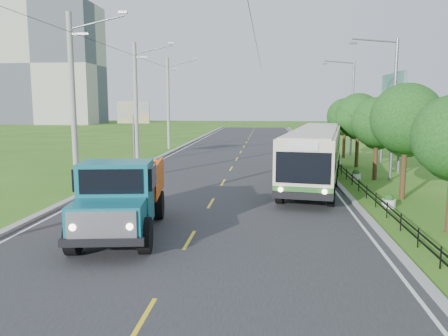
# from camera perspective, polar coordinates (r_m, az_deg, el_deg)

# --- Properties ---
(ground) EXTENTS (240.00, 240.00, 0.00)m
(ground) POSITION_cam_1_polar(r_m,az_deg,el_deg) (16.15, -4.53, -9.39)
(ground) COLOR #316417
(ground) RESTS_ON ground
(road) EXTENTS (14.00, 120.00, 0.02)m
(road) POSITION_cam_1_polar(r_m,az_deg,el_deg) (35.58, 1.20, 0.37)
(road) COLOR #28282B
(road) RESTS_ON ground
(curb_left) EXTENTS (0.40, 120.00, 0.15)m
(curb_left) POSITION_cam_1_polar(r_m,az_deg,el_deg) (36.84, -10.03, 0.62)
(curb_left) COLOR #9E9E99
(curb_left) RESTS_ON ground
(curb_right) EXTENTS (0.30, 120.00, 0.10)m
(curb_right) POSITION_cam_1_polar(r_m,az_deg,el_deg) (35.73, 12.71, 0.27)
(curb_right) COLOR #9E9E99
(curb_right) RESTS_ON ground
(edge_line_left) EXTENTS (0.12, 120.00, 0.00)m
(edge_line_left) POSITION_cam_1_polar(r_m,az_deg,el_deg) (36.70, -9.20, 0.53)
(edge_line_left) COLOR silver
(edge_line_left) RESTS_ON road
(edge_line_right) EXTENTS (0.12, 120.00, 0.00)m
(edge_line_right) POSITION_cam_1_polar(r_m,az_deg,el_deg) (35.68, 11.91, 0.23)
(edge_line_right) COLOR silver
(edge_line_right) RESTS_ON road
(centre_dash) EXTENTS (0.12, 2.20, 0.00)m
(centre_dash) POSITION_cam_1_polar(r_m,az_deg,el_deg) (16.14, -4.53, -9.32)
(centre_dash) COLOR yellow
(centre_dash) RESTS_ON road
(railing_right) EXTENTS (0.04, 40.00, 0.60)m
(railing_right) POSITION_cam_1_polar(r_m,az_deg,el_deg) (29.95, 15.70, -0.87)
(railing_right) COLOR black
(railing_right) RESTS_ON ground
(pole_near) EXTENTS (3.51, 0.32, 10.00)m
(pole_near) POSITION_cam_1_polar(r_m,az_deg,el_deg) (26.55, -19.05, 8.25)
(pole_near) COLOR gray
(pole_near) RESTS_ON ground
(pole_mid) EXTENTS (3.51, 0.32, 10.00)m
(pole_mid) POSITION_cam_1_polar(r_m,az_deg,el_deg) (37.79, -11.38, 8.40)
(pole_mid) COLOR gray
(pole_mid) RESTS_ON ground
(pole_far) EXTENTS (3.51, 0.32, 10.00)m
(pole_far) POSITION_cam_1_polar(r_m,az_deg,el_deg) (49.39, -7.25, 8.43)
(pole_far) COLOR gray
(pole_far) RESTS_ON ground
(tree_third) EXTENTS (3.60, 3.62, 6.00)m
(tree_third) POSITION_cam_1_polar(r_m,az_deg,el_deg) (24.34, 22.74, 5.50)
(tree_third) COLOR #382314
(tree_third) RESTS_ON ground
(tree_fourth) EXTENTS (3.24, 3.31, 5.40)m
(tree_fourth) POSITION_cam_1_polar(r_m,az_deg,el_deg) (30.14, 19.39, 5.31)
(tree_fourth) COLOR #382314
(tree_fourth) RESTS_ON ground
(tree_fifth) EXTENTS (3.48, 3.52, 5.80)m
(tree_fifth) POSITION_cam_1_polar(r_m,az_deg,el_deg) (35.99, 17.18, 6.24)
(tree_fifth) COLOR #382314
(tree_fifth) RESTS_ON ground
(tree_back) EXTENTS (3.30, 3.36, 5.50)m
(tree_back) POSITION_cam_1_polar(r_m,az_deg,el_deg) (41.89, 15.56, 6.26)
(tree_back) COLOR #382314
(tree_back) RESTS_ON ground
(streetlight_mid) EXTENTS (3.02, 0.20, 9.07)m
(streetlight_mid) POSITION_cam_1_polar(r_m,az_deg,el_deg) (30.17, 21.04, 7.74)
(streetlight_mid) COLOR slate
(streetlight_mid) RESTS_ON ground
(streetlight_far) EXTENTS (3.02, 0.20, 9.07)m
(streetlight_far) POSITION_cam_1_polar(r_m,az_deg,el_deg) (43.84, 16.23, 7.95)
(streetlight_far) COLOR slate
(streetlight_far) RESTS_ON ground
(planter_near) EXTENTS (0.64, 0.64, 0.67)m
(planter_near) POSITION_cam_1_polar(r_m,az_deg,el_deg) (22.40, 20.71, -4.15)
(planter_near) COLOR silver
(planter_near) RESTS_ON ground
(planter_mid) EXTENTS (0.64, 0.64, 0.67)m
(planter_mid) POSITION_cam_1_polar(r_m,az_deg,el_deg) (30.06, 16.83, -0.91)
(planter_mid) COLOR silver
(planter_mid) RESTS_ON ground
(planter_far) EXTENTS (0.64, 0.64, 0.67)m
(planter_far) POSITION_cam_1_polar(r_m,az_deg,el_deg) (37.87, 14.54, 1.01)
(planter_far) COLOR silver
(planter_far) RESTS_ON ground
(billboard_left) EXTENTS (3.00, 0.20, 5.20)m
(billboard_left) POSITION_cam_1_polar(r_m,az_deg,el_deg) (41.03, -11.76, 6.66)
(billboard_left) COLOR slate
(billboard_left) RESTS_ON ground
(billboard_right) EXTENTS (0.24, 6.00, 7.30)m
(billboard_right) POSITION_cam_1_polar(r_m,az_deg,el_deg) (36.40, 21.14, 8.42)
(billboard_right) COLOR slate
(billboard_right) RESTS_ON ground
(apartment_near) EXTENTS (28.00, 14.00, 30.00)m
(apartment_near) POSITION_cam_1_polar(r_m,az_deg,el_deg) (124.79, -22.39, 12.29)
(apartment_near) COLOR #B7B2A3
(apartment_near) RESTS_ON ground
(apartment_far) EXTENTS (24.00, 14.00, 26.00)m
(apartment_far) POSITION_cam_1_polar(r_m,az_deg,el_deg) (158.69, -26.16, 10.35)
(apartment_far) COLOR #B7B2A3
(apartment_far) RESTS_ON ground
(bus) EXTENTS (5.62, 17.34, 3.31)m
(bus) POSITION_cam_1_polar(r_m,az_deg,el_deg) (28.51, 11.88, 2.24)
(bus) COLOR #2C6528
(bus) RESTS_ON ground
(dump_truck) EXTENTS (3.58, 7.20, 2.90)m
(dump_truck) POSITION_cam_1_polar(r_m,az_deg,el_deg) (17.01, -13.22, -2.97)
(dump_truck) COLOR #136775
(dump_truck) RESTS_ON ground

